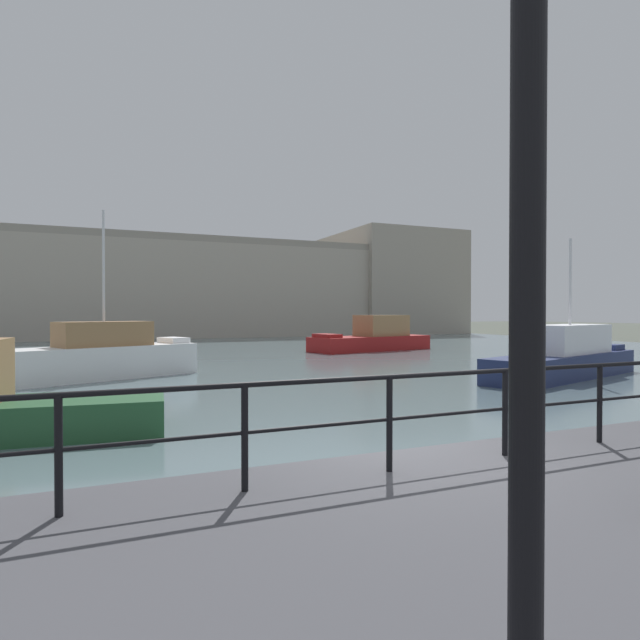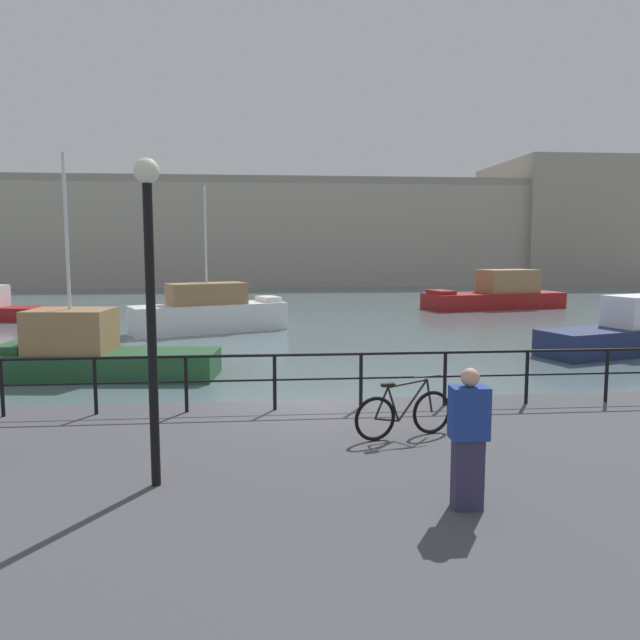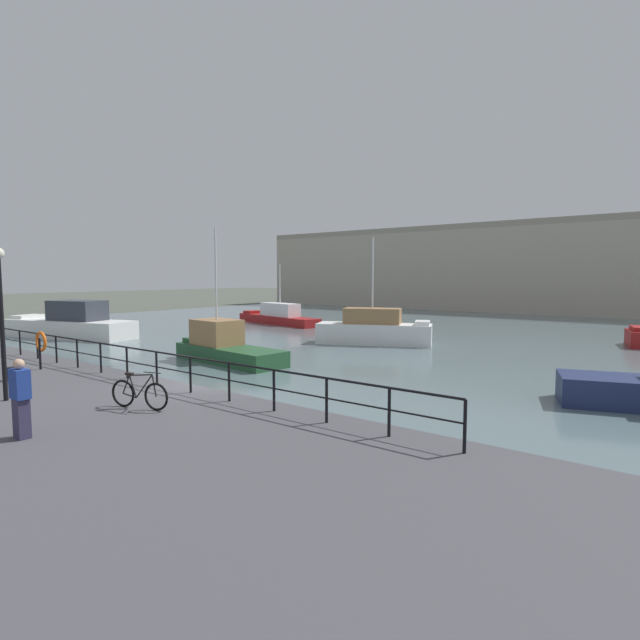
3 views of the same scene
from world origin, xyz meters
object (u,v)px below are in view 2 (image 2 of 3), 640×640
(parked_bicycle, at_px, (404,414))
(quay_lamp_post, at_px, (150,277))
(moored_small_launch, at_px, (94,353))
(standing_person, at_px, (468,438))
(harbor_building, at_px, (330,234))
(moored_red_daysailer, at_px, (210,312))
(moored_white_yacht, at_px, (497,294))

(parked_bicycle, bearing_deg, quay_lamp_post, -171.42)
(moored_small_launch, distance_m, standing_person, 14.35)
(harbor_building, distance_m, quay_lamp_post, 59.89)
(parked_bicycle, height_order, standing_person, standing_person)
(harbor_building, xyz_separation_m, moored_red_daysailer, (-9.84, -38.14, -4.29))
(moored_white_yacht, bearing_deg, moored_small_launch, 31.58)
(moored_small_launch, xyz_separation_m, standing_person, (7.39, -12.27, 0.95))
(quay_lamp_post, bearing_deg, standing_person, -16.20)
(moored_red_daysailer, xyz_separation_m, quay_lamp_post, (0.92, -21.06, 2.62))
(harbor_building, distance_m, moored_small_launch, 49.84)
(moored_red_daysailer, height_order, parked_bicycle, moored_red_daysailer)
(moored_white_yacht, relative_size, quay_lamp_post, 2.23)
(moored_white_yacht, bearing_deg, quay_lamp_post, 49.24)
(quay_lamp_post, bearing_deg, moored_small_launch, 107.88)
(moored_red_daysailer, relative_size, standing_person, 4.30)
(harbor_building, bearing_deg, parked_bicycle, -95.21)
(moored_small_launch, distance_m, quay_lamp_post, 12.06)
(moored_small_launch, relative_size, quay_lamp_post, 1.61)
(moored_white_yacht, relative_size, standing_person, 5.51)
(harbor_building, relative_size, parked_bicycle, 45.69)
(moored_red_daysailer, bearing_deg, parked_bicycle, -99.32)
(harbor_building, xyz_separation_m, parked_bicycle, (-5.24, -57.47, -3.98))
(moored_white_yacht, distance_m, parked_bicycle, 31.53)
(harbor_building, bearing_deg, moored_white_yacht, -75.38)
(harbor_building, distance_m, parked_bicycle, 57.85)
(harbor_building, xyz_separation_m, moored_small_launch, (-12.52, -48.03, -4.45))
(parked_bicycle, bearing_deg, harbor_building, 68.16)
(parked_bicycle, distance_m, standing_person, 2.87)
(parked_bicycle, height_order, quay_lamp_post, quay_lamp_post)
(harbor_building, xyz_separation_m, standing_person, (-5.13, -60.30, -3.51))
(moored_white_yacht, distance_m, quay_lamp_post, 34.80)
(moored_white_yacht, distance_m, standing_person, 34.11)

